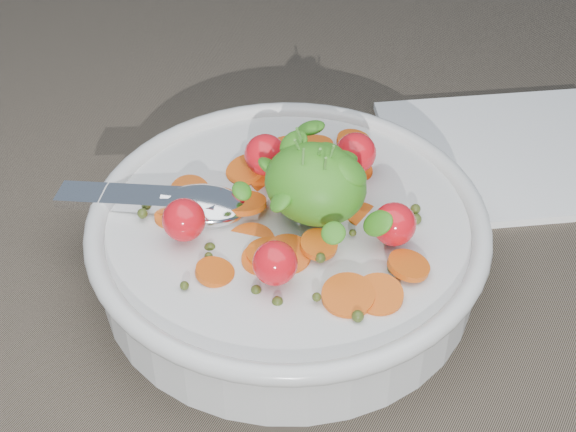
% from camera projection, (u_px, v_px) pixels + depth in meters
% --- Properties ---
extents(ground, '(6.00, 6.00, 0.00)m').
position_uv_depth(ground, '(326.00, 257.00, 0.62)').
color(ground, brown).
rests_on(ground, ground).
extents(bowl, '(0.29, 0.27, 0.11)m').
position_uv_depth(bowl, '(288.00, 241.00, 0.59)').
color(bowl, silver).
rests_on(bowl, ground).
extents(napkin, '(0.24, 0.24, 0.01)m').
position_uv_depth(napkin, '(506.00, 155.00, 0.70)').
color(napkin, white).
rests_on(napkin, ground).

